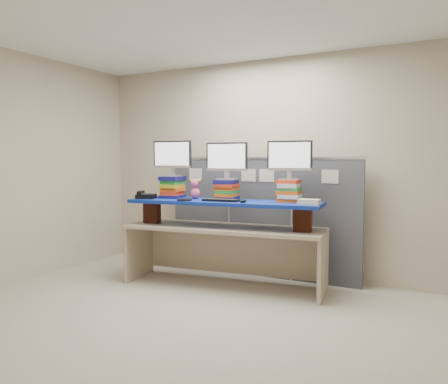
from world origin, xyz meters
The scene contains 18 objects.
room centered at (0.00, 0.00, 1.40)m, with size 5.00×4.00×2.80m.
cubicle_partition centered at (0.00, 1.78, 0.77)m, with size 2.60×0.06×1.53m.
desk centered at (-0.19, 1.14, 0.57)m, with size 2.42×0.98×0.71m.
brick_pier_left centered at (-1.11, 0.98, 0.85)m, with size 0.19×0.11×0.27m, color maroon.
brick_pier_right centered at (0.75, 1.22, 0.85)m, with size 0.19×0.11×0.27m, color maroon.
blue_board centered at (-0.19, 1.14, 1.00)m, with size 2.28×0.57×0.04m, color navy.
book_stack_left centered at (-0.93, 1.17, 1.16)m, with size 0.29×0.33×0.27m.
book_stack_center centered at (-0.21, 1.26, 1.14)m, with size 0.29×0.34×0.24m.
book_stack_right centered at (0.54, 1.36, 1.14)m, with size 0.29×0.33×0.25m.
monitor_left centered at (-0.93, 1.17, 1.54)m, with size 0.51×0.17×0.44m.
monitor_center centered at (-0.21, 1.26, 1.51)m, with size 0.51×0.17×0.44m.
monitor_right centered at (0.54, 1.36, 1.52)m, with size 0.51×0.17×0.44m.
keyboard centered at (-0.17, 1.05, 1.03)m, with size 0.44×0.20×0.03m.
mouse centered at (0.12, 1.03, 1.04)m, with size 0.07×0.12×0.04m, color black.
desk_phone centered at (-1.16, 0.92, 1.06)m, with size 0.29×0.27×0.09m.
headset centered at (-0.59, 0.91, 1.03)m, with size 0.18×0.18×0.02m, color black.
plush_toy centered at (-0.61, 1.19, 1.15)m, with size 0.14×0.11×0.24m.
binder_stack centered at (0.83, 1.18, 1.05)m, with size 0.25×0.21×0.05m.
Camera 1 is at (2.20, -3.34, 1.50)m, focal length 35.00 mm.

